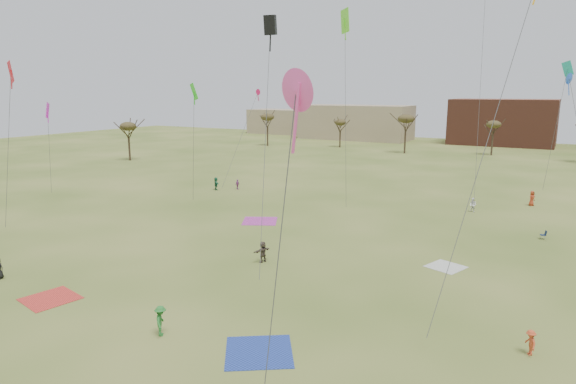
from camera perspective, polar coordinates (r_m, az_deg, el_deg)
The scene contains 18 objects.
ground at distance 35.26m, azimuth -9.87°, elevation -12.24°, with size 260.00×260.00×0.00m, color #40591B.
flyer_near_center at distance 30.91m, azimuth -14.40°, elevation -14.13°, with size 1.18×0.68×1.82m, color #26742B.
spectator_fore_c at distance 41.90m, azimuth -2.91°, elevation -6.86°, with size 1.67×0.53×1.80m, color brown.
flyer_mid_b at distance 31.06m, azimuth 26.05°, elevation -15.26°, with size 0.93×0.53×1.43m, color #C74825.
spectator_mid_d at distance 72.89m, azimuth -5.82°, elevation 0.89°, with size 0.86×0.36×1.47m, color #9D4198.
spectator_mid_e at distance 62.80m, azimuth 20.46°, elevation -1.41°, with size 0.83×0.64×1.70m, color white.
flyer_far_a at distance 72.80m, azimuth -8.26°, elevation 0.96°, with size 1.71×0.55×1.85m, color #236A46.
flyer_far_b at distance 69.14m, azimuth 26.20°, elevation -0.66°, with size 0.92×0.60×1.89m, color #A6371C.
blanket_red at distance 38.77m, azimuth -25.61°, elevation -11.00°, with size 3.28×3.28×0.03m, color red.
blanket_blue at distance 28.74m, azimuth -3.35°, elevation -17.87°, with size 3.64×3.64×0.03m, color #223B95.
blanket_cream at distance 42.99m, azimuth 17.65°, elevation -8.19°, with size 2.63×2.63×0.03m, color silver.
blanket_plum at distance 55.02m, azimuth -3.25°, elevation -3.35°, with size 3.69×3.69×0.03m, color #B3379E.
camp_chair_right at distance 54.25m, azimuth 27.22°, elevation -4.58°, with size 0.66×0.63×0.87m.
kites_aloft at distance 50.92m, azimuth 10.48°, elevation 18.63°, with size 64.57×60.30×27.88m.
tree_line at distance 106.76m, azimuth 16.77°, elevation 7.26°, with size 117.44×49.32×8.91m.
building_tan at distance 150.75m, azimuth 7.79°, elevation 7.94°, with size 32.00×14.00×10.00m, color #937F60.
building_brick at distance 145.83m, azimuth 23.43°, elevation 7.39°, with size 26.00×16.00×12.00m, color brown.
building_tan_west at distance 170.28m, azimuth -0.83°, elevation 8.11°, with size 20.00×12.00×8.00m, color #937F60.
Camera 1 is at (20.78, -24.75, 14.09)m, focal length 30.98 mm.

